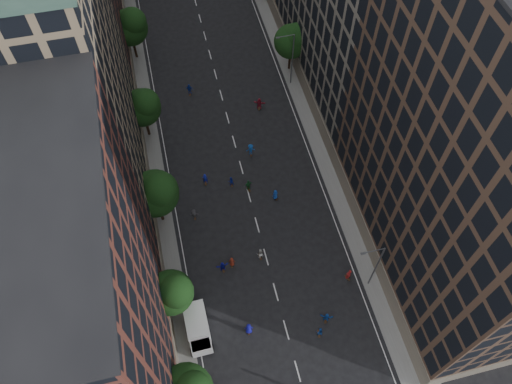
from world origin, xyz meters
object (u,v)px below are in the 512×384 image
(skater_0, at_px, (249,329))
(cargo_van, at_px, (198,328))
(streetlamp_far, at_px, (291,57))
(streetlamp_near, at_px, (375,265))
(skater_2, at_px, (319,332))

(skater_0, bearing_deg, cargo_van, -5.22)
(streetlamp_far, bearing_deg, skater_0, -112.20)
(streetlamp_near, distance_m, streetlamp_far, 33.00)
(streetlamp_far, xyz_separation_m, cargo_van, (-19.67, -33.98, -3.70))
(streetlamp_far, height_order, skater_0, streetlamp_far)
(skater_0, height_order, skater_2, skater_0)
(streetlamp_near, bearing_deg, skater_0, -171.26)
(streetlamp_far, relative_size, skater_2, 5.84)
(streetlamp_far, distance_m, skater_0, 38.26)
(streetlamp_near, relative_size, streetlamp_far, 1.00)
(streetlamp_near, height_order, cargo_van, streetlamp_near)
(streetlamp_near, xyz_separation_m, cargo_van, (-19.67, -0.98, -3.70))
(streetlamp_near, bearing_deg, skater_2, -148.95)
(streetlamp_far, height_order, skater_2, streetlamp_far)
(streetlamp_near, height_order, streetlamp_far, same)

